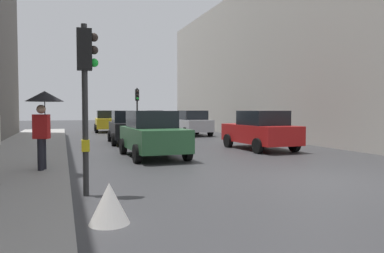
# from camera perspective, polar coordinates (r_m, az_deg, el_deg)

# --- Properties ---
(ground_plane) EXTENTS (120.00, 120.00, 0.00)m
(ground_plane) POSITION_cam_1_polar(r_m,az_deg,el_deg) (9.90, 18.41, -7.93)
(ground_plane) COLOR #38383A
(sidewalk_kerb) EXTENTS (3.17, 40.00, 0.16)m
(sidewalk_kerb) POSITION_cam_1_polar(r_m,az_deg,el_deg) (13.84, -25.51, -4.75)
(sidewalk_kerb) COLOR #A8A5A0
(sidewalk_kerb) RESTS_ON ground
(building_facade_right) EXTENTS (12.00, 31.30, 10.31)m
(building_facade_right) POSITION_cam_1_polar(r_m,az_deg,el_deg) (29.01, 18.91, 9.10)
(building_facade_right) COLOR #B2ADA3
(building_facade_right) RESTS_ON ground
(traffic_light_near_left) EXTENTS (0.43, 0.25, 3.54)m
(traffic_light_near_left) POSITION_cam_1_polar(r_m,az_deg,el_deg) (7.85, -16.28, 7.30)
(traffic_light_near_left) COLOR #2D2D2D
(traffic_light_near_left) RESTS_ON ground
(traffic_light_far_median) EXTENTS (0.25, 0.43, 3.42)m
(traffic_light_far_median) POSITION_cam_1_polar(r_m,az_deg,el_deg) (27.23, -8.58, 3.76)
(traffic_light_far_median) COLOR #2D2D2D
(traffic_light_far_median) RESTS_ON ground
(car_white_compact) EXTENTS (2.16, 4.27, 1.76)m
(car_white_compact) POSITION_cam_1_polar(r_m,az_deg,el_deg) (38.62, -6.06, 1.21)
(car_white_compact) COLOR silver
(car_white_compact) RESTS_ON ground
(car_dark_suv) EXTENTS (2.17, 4.28, 1.76)m
(car_dark_suv) POSITION_cam_1_polar(r_m,az_deg,el_deg) (20.00, -9.91, -0.07)
(car_dark_suv) COLOR black
(car_dark_suv) RESTS_ON ground
(car_silver_hatchback) EXTENTS (2.04, 4.21, 1.76)m
(car_silver_hatchback) POSITION_cam_1_polar(r_m,az_deg,el_deg) (25.82, -0.04, 0.55)
(car_silver_hatchback) COLOR #BCBCC1
(car_silver_hatchback) RESTS_ON ground
(car_yellow_taxi) EXTENTS (2.20, 4.29, 1.76)m
(car_yellow_taxi) POSITION_cam_1_polar(r_m,az_deg,el_deg) (30.70, -13.12, 0.81)
(car_yellow_taxi) COLOR yellow
(car_yellow_taxi) RESTS_ON ground
(car_green_estate) EXTENTS (2.08, 4.23, 1.76)m
(car_green_estate) POSITION_cam_1_polar(r_m,az_deg,el_deg) (13.92, -6.20, -1.18)
(car_green_estate) COLOR #2D6038
(car_green_estate) RESTS_ON ground
(car_red_sedan) EXTENTS (2.10, 4.24, 1.76)m
(car_red_sedan) POSITION_cam_1_polar(r_m,az_deg,el_deg) (16.71, 10.63, -0.58)
(car_red_sedan) COLOR red
(car_red_sedan) RESTS_ON ground
(pedestrian_with_umbrella) EXTENTS (1.00, 1.00, 2.14)m
(pedestrian_with_umbrella) POSITION_cam_1_polar(r_m,az_deg,el_deg) (10.64, -22.21, 2.69)
(pedestrian_with_umbrella) COLOR black
(pedestrian_with_umbrella) RESTS_ON sidewalk_kerb
(warning_sign_triangle) EXTENTS (0.64, 0.64, 0.65)m
(warning_sign_triangle) POSITION_cam_1_polar(r_m,az_deg,el_deg) (5.96, -12.83, -11.64)
(warning_sign_triangle) COLOR silver
(warning_sign_triangle) RESTS_ON ground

